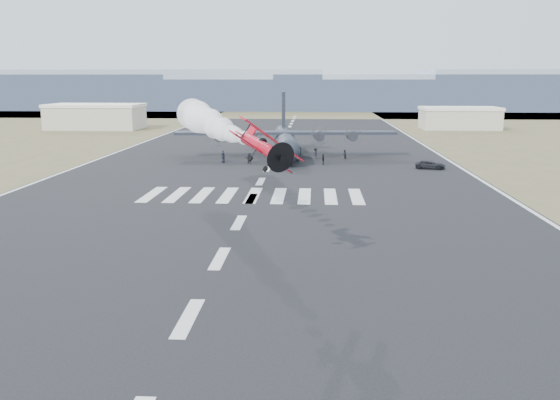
# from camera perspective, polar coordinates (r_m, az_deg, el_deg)

# --- Properties ---
(scrub_far) EXTENTS (500.00, 80.00, 0.00)m
(scrub_far) POSITION_cam_1_polar(r_m,az_deg,el_deg) (251.72, 1.58, 8.00)
(scrub_far) COLOR brown
(scrub_far) RESTS_ON ground
(runway_markings) EXTENTS (60.00, 260.00, 0.01)m
(runway_markings) POSITION_cam_1_polar(r_m,az_deg,el_deg) (82.67, -1.78, 1.71)
(runway_markings) COLOR silver
(runway_markings) RESTS_ON ground
(ridge_seg_b) EXTENTS (150.00, 50.00, 15.00)m
(ridge_seg_b) POSITION_cam_1_polar(r_m,az_deg,el_deg) (312.96, -23.10, 9.10)
(ridge_seg_b) COLOR #8B9CB1
(ridge_seg_b) RESTS_ON ground
(ridge_seg_c) EXTENTS (150.00, 50.00, 17.00)m
(ridge_seg_c) POSITION_cam_1_polar(r_m,az_deg,el_deg) (290.40, -11.36, 9.87)
(ridge_seg_c) COLOR #8B9CB1
(ridge_seg_c) RESTS_ON ground
(ridge_seg_d) EXTENTS (150.00, 50.00, 13.00)m
(ridge_seg_d) POSITION_cam_1_polar(r_m,az_deg,el_deg) (281.44, 1.77, 9.64)
(ridge_seg_d) COLOR #8B9CB1
(ridge_seg_d) RESTS_ON ground
(ridge_seg_e) EXTENTS (150.00, 50.00, 15.00)m
(ridge_seg_e) POSITION_cam_1_polar(r_m,az_deg,el_deg) (287.22, 15.03, 9.51)
(ridge_seg_e) COLOR #8B9CB1
(ridge_seg_e) RESTS_ON ground
(hangar_left) EXTENTS (24.50, 14.50, 6.70)m
(hangar_left) POSITION_cam_1_polar(r_m,az_deg,el_deg) (176.74, -16.49, 7.36)
(hangar_left) COLOR #AFAB9C
(hangar_left) RESTS_ON ground
(hangar_right) EXTENTS (20.50, 12.50, 5.90)m
(hangar_right) POSITION_cam_1_polar(r_m,az_deg,el_deg) (175.93, 16.09, 7.24)
(hangar_right) COLOR #AFAB9C
(hangar_right) RESTS_ON ground
(aerobatic_biplane) EXTENTS (4.89, 5.40, 4.39)m
(aerobatic_biplane) POSITION_cam_1_polar(r_m,az_deg,el_deg) (42.29, -1.61, 4.93)
(aerobatic_biplane) COLOR red
(smoke_trail) EXTENTS (12.19, 31.78, 3.63)m
(smoke_trail) POSITION_cam_1_polar(r_m,az_deg,el_deg) (68.85, -7.11, 7.42)
(smoke_trail) COLOR white
(transport_aircraft) EXTENTS (38.03, 31.27, 10.97)m
(transport_aircraft) POSITION_cam_1_polar(r_m,az_deg,el_deg) (109.62, 0.47, 5.51)
(transport_aircraft) COLOR black
(transport_aircraft) RESTS_ON ground
(support_vehicle) EXTENTS (4.82, 2.96, 1.25)m
(support_vehicle) POSITION_cam_1_polar(r_m,az_deg,el_deg) (96.94, 13.58, 3.16)
(support_vehicle) COLOR black
(support_vehicle) RESTS_ON ground
(crew_a) EXTENTS (0.73, 0.73, 1.56)m
(crew_a) POSITION_cam_1_polar(r_m,az_deg,el_deg) (106.15, -0.02, 4.21)
(crew_a) COLOR black
(crew_a) RESTS_ON ground
(crew_b) EXTENTS (0.83, 0.88, 1.55)m
(crew_b) POSITION_cam_1_polar(r_m,az_deg,el_deg) (106.30, 5.91, 4.16)
(crew_b) COLOR black
(crew_b) RESTS_ON ground
(crew_c) EXTENTS (0.60, 1.24, 1.89)m
(crew_c) POSITION_cam_1_polar(r_m,az_deg,el_deg) (106.05, 3.26, 4.28)
(crew_c) COLOR black
(crew_c) RESTS_ON ground
(crew_d) EXTENTS (0.65, 1.03, 1.64)m
(crew_d) POSITION_cam_1_polar(r_m,az_deg,el_deg) (99.24, 3.97, 3.73)
(crew_d) COLOR black
(crew_d) RESTS_ON ground
(crew_e) EXTENTS (0.66, 0.91, 1.69)m
(crew_e) POSITION_cam_1_polar(r_m,az_deg,el_deg) (101.56, -5.22, 3.89)
(crew_e) COLOR black
(crew_e) RESTS_ON ground
(crew_f) EXTENTS (1.64, 0.81, 1.69)m
(crew_f) POSITION_cam_1_polar(r_m,az_deg,el_deg) (100.25, -2.83, 3.83)
(crew_f) COLOR black
(crew_f) RESTS_ON ground
(crew_g) EXTENTS (0.79, 0.75, 1.70)m
(crew_g) POSITION_cam_1_polar(r_m,az_deg,el_deg) (104.26, -5.25, 4.08)
(crew_g) COLOR black
(crew_g) RESTS_ON ground
(crew_h) EXTENTS (1.04, 1.03, 1.86)m
(crew_h) POSITION_cam_1_polar(r_m,az_deg,el_deg) (101.64, 1.71, 3.99)
(crew_h) COLOR black
(crew_h) RESTS_ON ground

